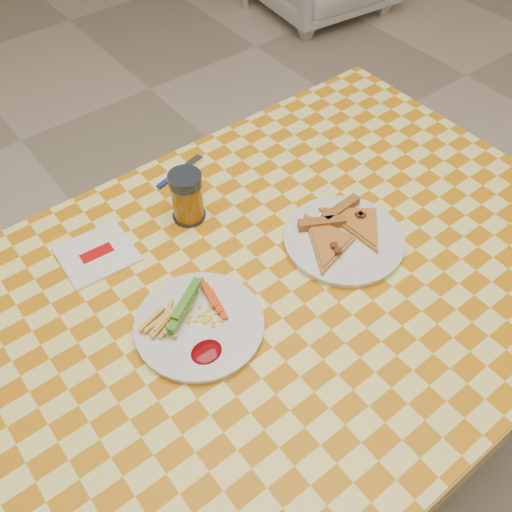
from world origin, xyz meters
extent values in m
plane|color=beige|center=(0.00, 0.00, 0.00)|extent=(8.00, 8.00, 0.00)
cylinder|color=silver|center=(-0.54, 0.34, 0.35)|extent=(0.06, 0.06, 0.71)
cylinder|color=silver|center=(0.54, 0.34, 0.35)|extent=(0.06, 0.06, 0.71)
cube|color=brown|center=(0.00, 0.00, 0.73)|extent=(1.20, 0.80, 0.04)
cylinder|color=silver|center=(-0.18, 0.00, 0.76)|extent=(0.23, 0.23, 0.01)
cylinder|color=silver|center=(0.16, 0.00, 0.76)|extent=(0.30, 0.30, 0.01)
cube|color=#1A630F|center=(-0.18, 0.04, 0.79)|extent=(0.10, 0.07, 0.02)
cube|color=#E2460A|center=(-0.13, 0.03, 0.78)|extent=(0.06, 0.08, 0.01)
ellipsoid|color=#6E0208|center=(-0.20, -0.05, 0.77)|extent=(0.06, 0.05, 0.01)
cube|color=#AF5A27|center=(0.14, 0.04, 0.78)|extent=(0.09, 0.06, 0.02)
cube|color=#AF5A27|center=(0.20, 0.05, 0.78)|extent=(0.10, 0.03, 0.02)
cylinder|color=black|center=(-0.04, 0.24, 0.76)|extent=(0.07, 0.07, 0.01)
cylinder|color=brown|center=(-0.04, 0.24, 0.80)|extent=(0.06, 0.06, 0.09)
cylinder|color=black|center=(-0.04, 0.24, 0.85)|extent=(0.07, 0.07, 0.02)
cube|color=white|center=(-0.24, 0.26, 0.76)|extent=(0.14, 0.13, 0.01)
cube|color=#B70A0A|center=(-0.24, 0.26, 0.76)|extent=(0.06, 0.03, 0.00)
cube|color=navy|center=(0.00, 0.36, 0.76)|extent=(0.09, 0.03, 0.01)
cube|color=silver|center=(0.06, 0.38, 0.76)|extent=(0.05, 0.03, 0.00)
camera|label=1|loc=(-0.44, -0.49, 1.58)|focal=40.00mm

